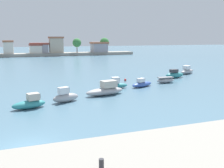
# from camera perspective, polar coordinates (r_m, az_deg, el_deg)

# --- Properties ---
(ground_plane) EXTENTS (400.00, 400.00, 0.00)m
(ground_plane) POSITION_cam_1_polar(r_m,az_deg,el_deg) (18.98, -18.58, -13.34)
(ground_plane) COLOR slate
(mooring_bollard) EXTENTS (0.21, 0.21, 0.47)m
(mooring_bollard) POSITION_cam_1_polar(r_m,az_deg,el_deg) (11.08, -2.36, -17.33)
(mooring_bollard) COLOR #2D2D33
(mooring_bollard) RESTS_ON seawall_embankment
(moored_boat_2) EXTENTS (3.75, 2.15, 1.60)m
(moored_boat_2) POSITION_cam_1_polar(r_m,az_deg,el_deg) (28.69, -17.75, -4.04)
(moored_boat_2) COLOR teal
(moored_boat_2) RESTS_ON ground
(moored_boat_3) EXTENTS (3.47, 2.17, 1.78)m
(moored_boat_3) POSITION_cam_1_polar(r_m,az_deg,el_deg) (30.49, -10.26, -2.77)
(moored_boat_3) COLOR #9E9EA3
(moored_boat_3) RESTS_ON ground
(moored_boat_4) EXTENTS (5.69, 2.76, 1.86)m
(moored_boat_4) POSITION_cam_1_polar(r_m,az_deg,el_deg) (33.66, -1.40, -1.31)
(moored_boat_4) COLOR #9E9EA3
(moored_boat_4) RESTS_ON ground
(moored_boat_5) EXTENTS (3.91, 1.54, 1.66)m
(moored_boat_5) POSITION_cam_1_polar(r_m,az_deg,el_deg) (38.11, 0.69, -0.12)
(moored_boat_5) COLOR teal
(moored_boat_5) RESTS_ON ground
(moored_boat_6) EXTENTS (4.30, 2.65, 1.35)m
(moored_boat_6) POSITION_cam_1_polar(r_m,az_deg,el_deg) (39.46, 6.62, 0.04)
(moored_boat_6) COLOR #3856A8
(moored_boat_6) RESTS_ON ground
(moored_boat_7) EXTENTS (3.25, 1.25, 0.98)m
(moored_boat_7) POSITION_cam_1_polar(r_m,az_deg,el_deg) (43.54, 11.75, 0.85)
(moored_boat_7) COLOR #9E9EA3
(moored_boat_7) RESTS_ON ground
(moored_boat_8) EXTENTS (4.02, 1.75, 1.62)m
(moored_boat_8) POSITION_cam_1_polar(r_m,az_deg,el_deg) (49.32, 13.69, 2.04)
(moored_boat_8) COLOR teal
(moored_boat_8) RESTS_ON ground
(moored_boat_9) EXTENTS (4.83, 3.56, 1.72)m
(moored_boat_9) POSITION_cam_1_polar(r_m,az_deg,el_deg) (55.67, 16.30, 2.84)
(moored_boat_9) COLOR #9E9EA3
(moored_boat_9) RESTS_ON ground
(mooring_buoy_2) EXTENTS (0.42, 0.42, 0.42)m
(mooring_buoy_2) POSITION_cam_1_polar(r_m,az_deg,el_deg) (44.52, 2.95, 0.93)
(mooring_buoy_2) COLOR red
(mooring_buoy_2) RESTS_ON ground
(distant_shoreline) EXTENTS (96.48, 6.91, 7.76)m
(distant_shoreline) POSITION_cam_1_polar(r_m,az_deg,el_deg) (108.32, -16.75, 7.11)
(distant_shoreline) COLOR gray
(distant_shoreline) RESTS_ON ground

